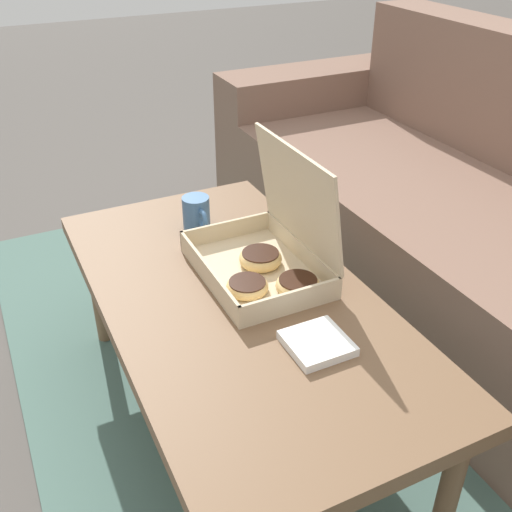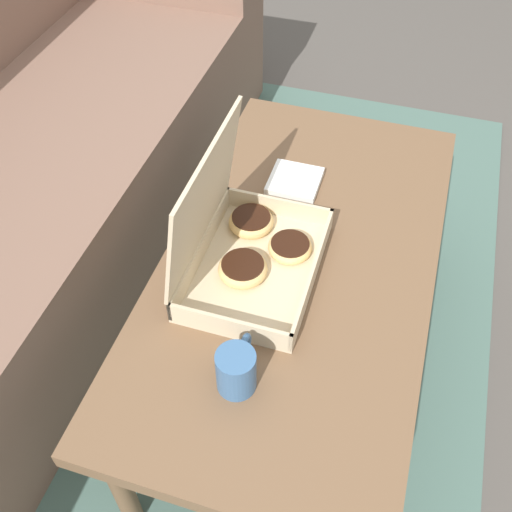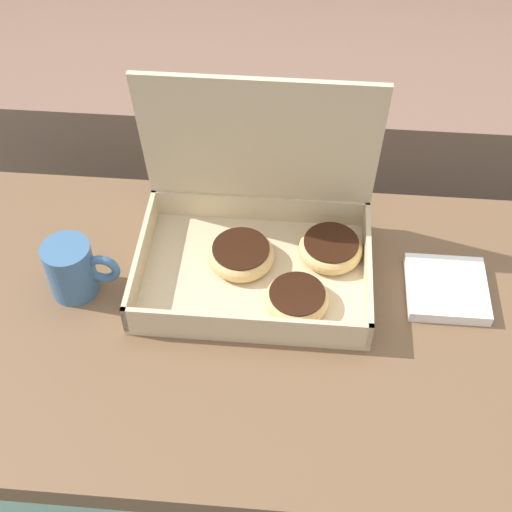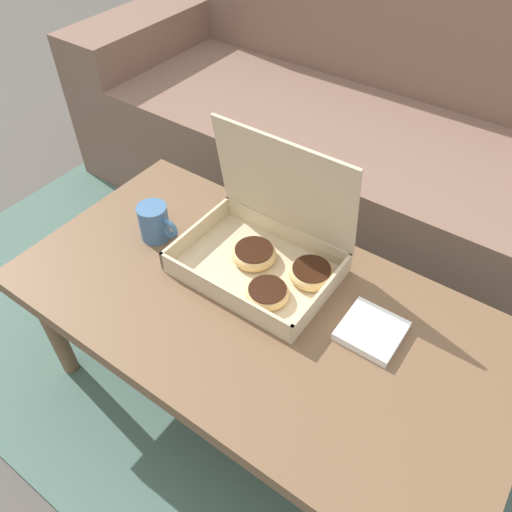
{
  "view_description": "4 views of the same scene",
  "coord_description": "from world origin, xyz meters",
  "px_view_note": "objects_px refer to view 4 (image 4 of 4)",
  "views": [
    {
      "loc": [
        1.03,
        -0.56,
        1.23
      ],
      "look_at": [
        -0.07,
        -0.02,
        0.47
      ],
      "focal_mm": 42.0,
      "sensor_mm": 36.0,
      "label": 1
    },
    {
      "loc": [
        -0.87,
        -0.27,
        1.41
      ],
      "look_at": [
        -0.07,
        -0.02,
        0.47
      ],
      "focal_mm": 42.0,
      "sensor_mm": 36.0,
      "label": 2
    },
    {
      "loc": [
        -0.0,
        -0.75,
        1.29
      ],
      "look_at": [
        -0.07,
        -0.02,
        0.47
      ],
      "focal_mm": 50.0,
      "sensor_mm": 36.0,
      "label": 3
    },
    {
      "loc": [
        0.4,
        -0.68,
        1.28
      ],
      "look_at": [
        -0.07,
        -0.02,
        0.47
      ],
      "focal_mm": 35.0,
      "sensor_mm": 36.0,
      "label": 4
    }
  ],
  "objects_px": {
    "pastry_box": "(271,250)",
    "coffee_mug": "(155,223)",
    "couch": "(409,162)",
    "coffee_table": "(258,317)"
  },
  "relations": [
    {
      "from": "couch",
      "to": "coffee_table",
      "type": "xyz_separation_m",
      "value": [
        0.0,
        -0.9,
        0.08
      ]
    },
    {
      "from": "pastry_box",
      "to": "coffee_mug",
      "type": "xyz_separation_m",
      "value": [
        -0.29,
        -0.08,
        -0.01
      ]
    },
    {
      "from": "couch",
      "to": "pastry_box",
      "type": "relative_size",
      "value": 6.8
    },
    {
      "from": "couch",
      "to": "coffee_mug",
      "type": "distance_m",
      "value": 0.94
    },
    {
      "from": "couch",
      "to": "pastry_box",
      "type": "height_order",
      "value": "couch"
    },
    {
      "from": "pastry_box",
      "to": "couch",
      "type": "bearing_deg",
      "value": 86.78
    },
    {
      "from": "pastry_box",
      "to": "coffee_mug",
      "type": "relative_size",
      "value": 3.16
    },
    {
      "from": "coffee_table",
      "to": "pastry_box",
      "type": "bearing_deg",
      "value": 111.84
    },
    {
      "from": "couch",
      "to": "coffee_table",
      "type": "bearing_deg",
      "value": -90.0
    },
    {
      "from": "couch",
      "to": "pastry_box",
      "type": "distance_m",
      "value": 0.81
    }
  ]
}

